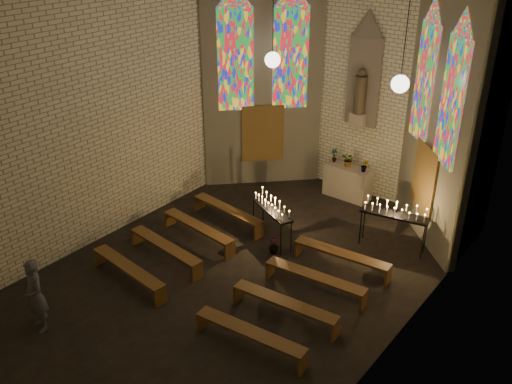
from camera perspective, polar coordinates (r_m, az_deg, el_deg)
floor at (r=13.88m, az=-2.35°, el=-8.66°), size 12.00×12.00×0.00m
room at (r=14.67m, az=5.99°, el=9.53°), size 8.22×12.43×7.00m
altar at (r=17.54m, az=9.15°, el=1.01°), size 1.40×0.60×1.00m
flower_vase_left at (r=17.51m, az=7.83°, el=3.65°), size 0.26×0.21×0.43m
flower_vase_center at (r=17.26m, az=9.25°, el=3.20°), size 0.44×0.40×0.44m
flower_vase_right at (r=17.00m, az=10.80°, el=2.58°), size 0.23×0.20×0.39m
aisle_flower_pot at (r=14.70m, az=1.78°, el=-5.35°), size 0.27×0.27×0.45m
votive_stand_left at (r=14.84m, az=1.60°, el=-1.46°), size 1.63×1.02×1.18m
votive_stand_right at (r=14.87m, az=13.74°, el=-1.93°), size 1.77×0.74×1.26m
pew_left_0 at (r=15.95m, az=-2.85°, el=-1.89°), size 2.48×0.59×0.47m
pew_right_0 at (r=14.16m, az=8.57°, el=-6.29°), size 2.48×0.59×0.47m
pew_left_1 at (r=15.19m, az=-5.80°, el=-3.61°), size 2.48×0.59×0.47m
pew_right_1 at (r=13.29m, az=5.94°, el=-8.57°), size 2.48×0.59×0.47m
pew_left_2 at (r=14.49m, az=-9.05°, el=-5.49°), size 2.48×0.59×0.47m
pew_right_2 at (r=12.48m, az=2.91°, el=-11.14°), size 2.48×0.59×0.47m
pew_left_3 at (r=13.85m, az=-12.65°, el=-7.54°), size 2.48×0.59×0.47m
pew_right_3 at (r=11.74m, az=-0.58°, el=-14.01°), size 2.48×0.59×0.47m
visitor at (r=12.79m, az=-21.19°, el=-9.64°), size 0.67×0.51×1.68m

